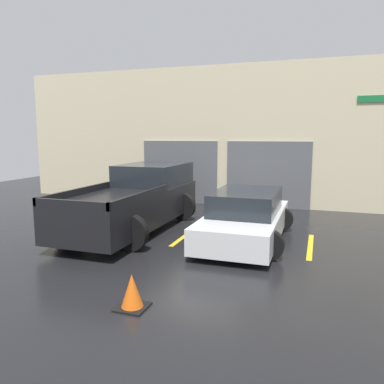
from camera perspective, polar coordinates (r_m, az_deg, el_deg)
name	(u,v)px	position (r m, az deg, el deg)	size (l,w,h in m)	color
ground_plane	(204,221)	(11.66, 1.89, -4.51)	(28.00, 28.00, 0.00)	black
shophouse_building	(230,137)	(14.54, 5.76, 8.37)	(17.60, 0.68, 5.24)	beige
pickup_truck	(137,199)	(10.83, -8.35, -1.08)	(2.54, 5.49, 1.77)	black
sedan_white	(246,217)	(9.59, 8.16, -3.84)	(2.19, 4.23, 1.27)	white
parking_stripe_far_left	(85,226)	(11.55, -16.05, -4.96)	(0.12, 2.20, 0.01)	gold
parking_stripe_left	(186,235)	(10.11, -0.92, -6.56)	(0.12, 2.20, 0.01)	gold
parking_stripe_centre	(310,246)	(9.55, 17.58, -7.89)	(0.12, 2.20, 0.01)	gold
traffic_cone	(132,293)	(6.05, -9.12, -14.90)	(0.47, 0.47, 0.55)	black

